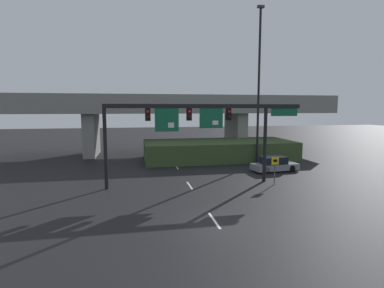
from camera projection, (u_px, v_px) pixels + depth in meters
ground_plane at (216, 223)px, 15.87m from camera, size 160.00×160.00×0.00m
lane_markings at (182, 175)px, 27.21m from camera, size 0.14×39.88×0.01m
signal_gantry at (200, 120)px, 23.28m from camera, size 15.68×0.44×6.37m
speed_limit_sign at (275, 166)px, 23.61m from camera, size 0.60×0.11×2.29m
highway_light_pole_near at (259, 84)px, 31.41m from camera, size 0.70×0.36×16.46m
overpass_bridge at (167, 111)px, 39.61m from camera, size 45.38×7.46×7.72m
grass_embankment at (218, 150)px, 35.64m from camera, size 17.45×7.45×2.18m
parked_sedan_near_right at (274, 164)px, 28.85m from camera, size 4.58×2.28×1.43m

